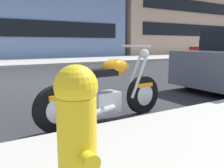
# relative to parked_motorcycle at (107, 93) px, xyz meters

# --- Properties ---
(ground_plane) EXTENTS (260.00, 260.00, 0.00)m
(ground_plane) POSITION_rel_parked_motorcycle_xyz_m (-0.22, 4.36, -0.42)
(ground_plane) COLOR #28282B
(sidewalk_far_curb) EXTENTS (120.00, 5.00, 0.14)m
(sidewalk_far_curb) POSITION_rel_parked_motorcycle_xyz_m (11.78, 11.54, -0.35)
(sidewalk_far_curb) COLOR #ADA89E
(sidewalk_far_curb) RESTS_ON ground
(parking_stall_stripe) EXTENTS (0.12, 2.20, 0.01)m
(parking_stall_stripe) POSITION_rel_parked_motorcycle_xyz_m (-0.22, 0.29, -0.42)
(parking_stall_stripe) COLOR silver
(parking_stall_stripe) RESTS_ON ground
(parked_motorcycle) EXTENTS (2.11, 0.62, 1.10)m
(parked_motorcycle) POSITION_rel_parked_motorcycle_xyz_m (0.00, 0.00, 0.00)
(parked_motorcycle) COLOR black
(parked_motorcycle) RESTS_ON ground
(car_opposite_curb) EXTENTS (4.27, 1.86, 1.42)m
(car_opposite_curb) POSITION_rel_parked_motorcycle_xyz_m (14.68, 8.39, 0.26)
(car_opposite_curb) COLOR #AD1919
(car_opposite_curb) RESTS_ON ground
(fire_hydrant) EXTENTS (0.24, 0.36, 0.88)m
(fire_hydrant) POSITION_rel_parked_motorcycle_xyz_m (-1.27, -1.78, 0.18)
(fire_hydrant) COLOR gold
(fire_hydrant) RESTS_ON sidewalk_near_curb
(townhouse_behind_pole) EXTENTS (15.11, 8.86, 10.95)m
(townhouse_behind_pole) POSITION_rel_parked_motorcycle_xyz_m (18.30, 18.23, 5.06)
(townhouse_behind_pole) COLOR tan
(townhouse_behind_pole) RESTS_ON ground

